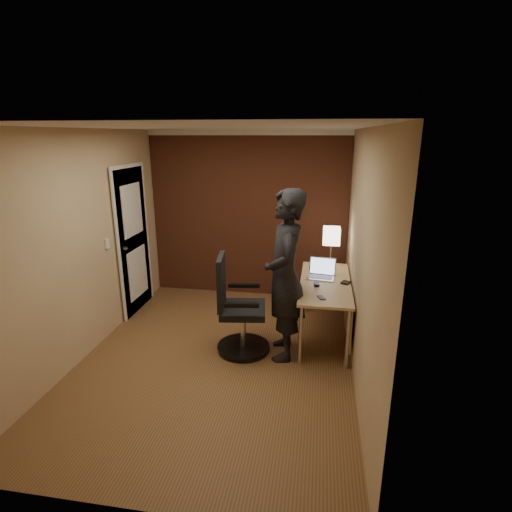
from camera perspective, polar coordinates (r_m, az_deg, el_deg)
name	(u,v)px	position (r m, az deg, el deg)	size (l,w,h in m)	color
room	(224,213)	(5.72, -4.60, 6.21)	(4.00, 4.00, 4.00)	brown
desk	(331,292)	(4.95, 10.66, -5.04)	(0.60, 1.50, 0.73)	tan
desk_lamp	(331,236)	(5.35, 10.73, 2.78)	(0.22, 0.22, 0.54)	silver
laptop	(322,272)	(5.03, 9.35, -2.26)	(0.36, 0.30, 0.23)	silver
mouse	(317,284)	(4.75, 8.65, -4.04)	(0.06, 0.10, 0.03)	black
phone	(321,297)	(4.42, 9.30, -5.86)	(0.06, 0.12, 0.01)	black
wallet	(346,283)	(4.88, 12.68, -3.72)	(0.09, 0.11, 0.02)	black
office_chair	(237,311)	(4.61, -2.77, -7.86)	(0.61, 0.67, 1.13)	black
person	(285,276)	(4.37, 4.15, -2.87)	(0.69, 0.46, 1.91)	black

